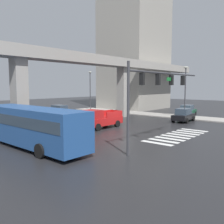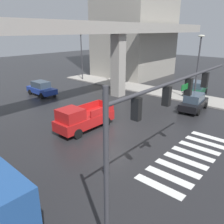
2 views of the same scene
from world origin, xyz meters
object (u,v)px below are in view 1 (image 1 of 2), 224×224
sedan_black (184,115)px  street_lamp_mid_block (123,86)px  city_bus (32,125)px  street_lamp_near_corner (185,86)px  sedan_dark_green (187,111)px  street_lamp_far_north (90,86)px  traffic_signal_mast (157,85)px  sedan_blue (60,111)px  pickup_truck (100,119)px

sedan_black → street_lamp_mid_block: street_lamp_mid_block is taller
city_bus → street_lamp_near_corner: size_ratio=1.50×
sedan_dark_green → street_lamp_far_north: 18.28m
sedan_dark_green → traffic_signal_mast: (-19.54, -5.92, 3.83)m
sedan_blue → traffic_signal_mast: bearing=-108.5°
street_lamp_near_corner → sedan_black: bearing=-158.4°
sedan_dark_green → sedan_blue: bearing=130.9°
sedan_black → traffic_signal_mast: size_ratio=0.41×
sedan_dark_green → traffic_signal_mast: bearing=-163.1°
street_lamp_near_corner → sedan_blue: bearing=121.6°
street_lamp_near_corner → street_lamp_mid_block: (0.00, 10.96, 0.00)m
pickup_truck → traffic_signal_mast: bearing=-109.0°
pickup_truck → sedan_dark_green: size_ratio=1.14×
pickup_truck → street_lamp_far_north: bearing=47.8°
pickup_truck → sedan_dark_green: bearing=-9.5°
sedan_blue → street_lamp_mid_block: size_ratio=0.60×
traffic_signal_mast → street_lamp_far_north: (16.44, 23.55, -0.12)m
sedan_dark_green → sedan_black: 6.22m
pickup_truck → traffic_signal_mast: size_ratio=0.47×
sedan_dark_green → sedan_blue: size_ratio=1.04×
sedan_blue → street_lamp_mid_block: (9.57, -4.59, 3.70)m
sedan_dark_green → street_lamp_far_north: (-3.09, 17.63, 3.70)m
street_lamp_mid_block → street_lamp_far_north: (0.00, 7.61, 0.00)m
city_bus → street_lamp_mid_block: 24.83m
sedan_black → street_lamp_near_corner: size_ratio=0.61×
sedan_dark_green → street_lamp_near_corner: bearing=-163.0°
sedan_blue → street_lamp_far_north: size_ratio=0.60×
street_lamp_mid_block → sedan_blue: bearing=154.4°
city_bus → pickup_truck: bearing=11.0°
traffic_signal_mast → street_lamp_mid_block: bearing=44.1°
street_lamp_mid_block → sedan_black: bearing=-103.0°
traffic_signal_mast → street_lamp_mid_block: 22.90m
sedan_black → traffic_signal_mast: traffic_signal_mast is taller
sedan_dark_green → sedan_blue: 19.33m
sedan_dark_green → street_lamp_far_north: size_ratio=0.62×
city_bus → street_lamp_far_north: street_lamp_far_north is taller
sedan_dark_green → sedan_black: same height
pickup_truck → sedan_blue: pickup_truck is taller
pickup_truck → street_lamp_near_corner: size_ratio=0.71×
sedan_blue → street_lamp_near_corner: (9.57, -15.55, 3.70)m
sedan_dark_green → pickup_truck: bearing=170.5°
sedan_black → street_lamp_far_north: 20.22m
traffic_signal_mast → sedan_black: bearing=15.8°
traffic_signal_mast → street_lamp_far_north: size_ratio=1.50×
sedan_dark_green → city_bus: bearing=178.0°
pickup_truck → street_lamp_mid_block: bearing=28.3°
street_lamp_near_corner → street_lamp_mid_block: same height
pickup_truck → street_lamp_near_corner: (13.46, -3.72, 3.57)m
street_lamp_mid_block → street_lamp_far_north: bearing=90.0°
sedan_dark_green → street_lamp_near_corner: (-3.09, -0.94, 3.70)m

